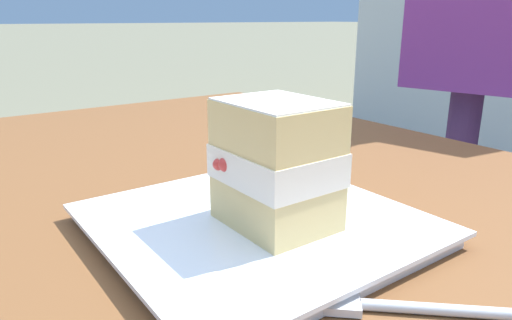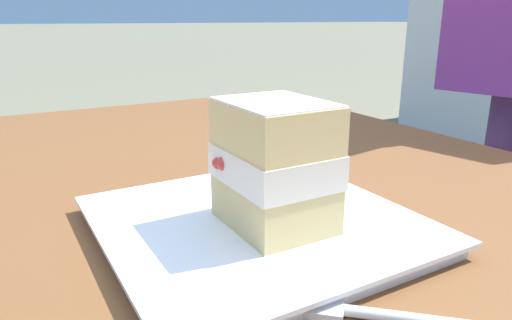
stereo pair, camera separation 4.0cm
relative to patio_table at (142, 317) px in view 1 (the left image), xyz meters
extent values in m
cylinder|color=brown|center=(0.58, -0.48, -0.30)|extent=(0.07, 0.07, 0.70)
cube|color=brown|center=(0.00, 0.00, 0.07)|extent=(1.27, 1.09, 0.04)
cube|color=white|center=(-0.07, -0.09, 0.10)|extent=(0.25, 0.25, 0.01)
cube|color=white|center=(-0.07, -0.09, 0.11)|extent=(0.27, 0.27, 0.00)
cube|color=#E0C17A|center=(-0.09, -0.09, 0.13)|extent=(0.09, 0.08, 0.04)
cube|color=white|center=(-0.09, -0.09, 0.16)|extent=(0.10, 0.08, 0.03)
sphere|color=red|center=(-0.06, -0.06, 0.16)|extent=(0.01, 0.01, 0.01)
sphere|color=red|center=(-0.07, -0.06, 0.16)|extent=(0.01, 0.01, 0.01)
sphere|color=red|center=(-0.11, -0.13, 0.16)|extent=(0.02, 0.02, 0.02)
cube|color=#E0C17A|center=(-0.09, -0.09, 0.20)|extent=(0.09, 0.08, 0.04)
cube|color=white|center=(-0.09, -0.09, 0.22)|extent=(0.09, 0.07, 0.00)
cylinder|color=silver|center=(-0.25, -0.13, 0.10)|extent=(0.10, 0.11, 0.01)
cube|color=silver|center=(-0.20, -0.06, 0.10)|extent=(0.04, 0.04, 0.01)
cylinder|color=#452855|center=(0.19, -0.87, -0.26)|extent=(0.07, 0.07, 0.78)
camera|label=1|loc=(-0.39, 0.14, 0.28)|focal=32.78mm
camera|label=2|loc=(-0.41, 0.11, 0.28)|focal=32.78mm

